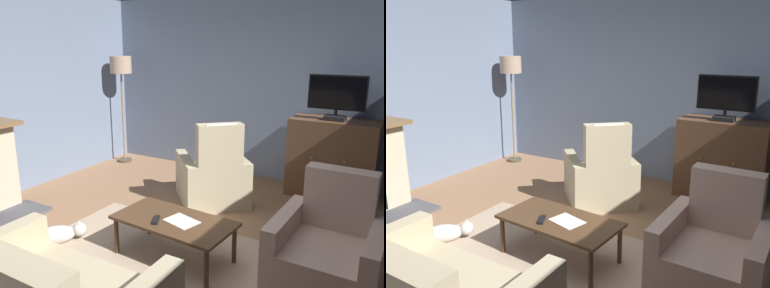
% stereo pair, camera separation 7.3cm
% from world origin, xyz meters
% --- Properties ---
extents(ground_plane, '(6.43, 6.43, 0.04)m').
position_xyz_m(ground_plane, '(0.00, 0.00, -0.02)').
color(ground_plane, '#936B4C').
extents(wall_back, '(6.43, 0.10, 2.75)m').
position_xyz_m(wall_back, '(0.00, 2.97, 1.37)').
color(wall_back, slate).
rests_on(wall_back, ground_plane).
extents(rug_central, '(2.49, 1.93, 0.01)m').
position_xyz_m(rug_central, '(-0.24, -0.03, 0.01)').
color(rug_central, tan).
rests_on(rug_central, ground_plane).
extents(tv_cabinet, '(1.11, 0.55, 1.06)m').
position_xyz_m(tv_cabinet, '(0.88, 2.62, 0.51)').
color(tv_cabinet, '#402A1C').
rests_on(tv_cabinet, ground_plane).
extents(television, '(0.72, 0.20, 0.58)m').
position_xyz_m(television, '(0.88, 2.56, 1.37)').
color(television, black).
rests_on(television, tv_cabinet).
extents(coffee_table, '(1.18, 0.67, 0.41)m').
position_xyz_m(coffee_table, '(-0.08, 0.20, 0.37)').
color(coffee_table, '#4C331E').
rests_on(coffee_table, ground_plane).
extents(tv_remote, '(0.12, 0.18, 0.02)m').
position_xyz_m(tv_remote, '(-0.20, 0.08, 0.43)').
color(tv_remote, black).
rests_on(tv_remote, coffee_table).
extents(folded_newspaper, '(0.35, 0.29, 0.01)m').
position_xyz_m(folded_newspaper, '(0.01, 0.19, 0.42)').
color(folded_newspaper, silver).
rests_on(folded_newspaper, coffee_table).
extents(armchair_beside_cabinet, '(0.89, 0.90, 0.97)m').
position_xyz_m(armchair_beside_cabinet, '(1.28, 0.50, 0.31)').
color(armchair_beside_cabinet, '#BC9E8E').
rests_on(armchair_beside_cabinet, ground_plane).
extents(armchair_near_window, '(1.20, 1.21, 1.13)m').
position_xyz_m(armchair_near_window, '(-0.41, 1.64, 0.33)').
color(armchair_near_window, tan).
rests_on(armchair_near_window, ground_plane).
extents(cat, '(0.55, 0.55, 0.21)m').
position_xyz_m(cat, '(-1.28, -0.15, 0.10)').
color(cat, beige).
rests_on(cat, ground_plane).
extents(floor_lamp, '(0.36, 0.36, 1.82)m').
position_xyz_m(floor_lamp, '(-2.59, 2.47, 1.55)').
color(floor_lamp, '#4C4233').
rests_on(floor_lamp, ground_plane).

